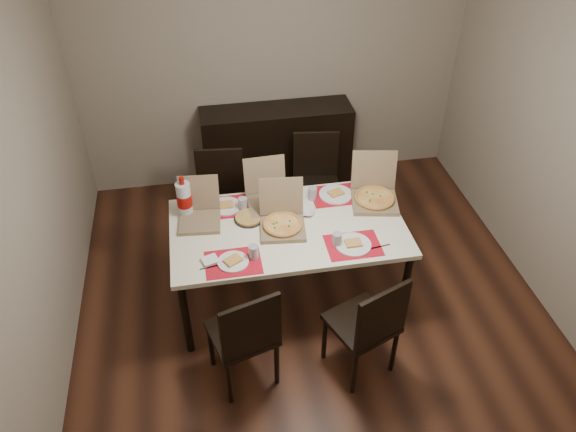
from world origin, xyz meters
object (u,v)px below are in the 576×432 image
object	(u,v)px
chair_near_left	(245,334)
chair_far_right	(316,178)
dining_table	(288,233)
chair_far_left	(221,196)
chair_near_right	(369,324)
soda_bottle	(184,199)
pizza_box_center	(282,221)
dip_bowl	(306,212)
sideboard	(277,149)

from	to	relation	value
chair_near_left	chair_far_right	world-z (taller)	same
dining_table	chair_far_left	distance (m)	0.94
chair_near_right	soda_bottle	bearing A→B (deg)	135.80
dining_table	chair_far_right	xyz separation A→B (m)	(0.44, 0.94, -0.17)
pizza_box_center	dip_bowl	size ratio (longest dim) A/B	3.03
chair_near_right	chair_far_left	size ratio (longest dim) A/B	1.00
dining_table	pizza_box_center	xyz separation A→B (m)	(-0.04, 0.00, 0.12)
chair_near_left	dip_bowl	bearing A→B (deg)	56.84
dining_table	pizza_box_center	size ratio (longest dim) A/B	4.40
chair_near_right	pizza_box_center	distance (m)	1.02
chair_far_left	soda_bottle	distance (m)	0.71
chair_near_right	dip_bowl	bearing A→B (deg)	103.72
pizza_box_center	soda_bottle	xyz separation A→B (m)	(-0.72, 0.28, 0.09)
dining_table	dip_bowl	bearing A→B (deg)	37.61
sideboard	pizza_box_center	xyz separation A→B (m)	(-0.22, -1.61, 0.36)
dining_table	soda_bottle	distance (m)	0.84
chair_near_left	dip_bowl	size ratio (longest dim) A/B	6.89
chair_near_right	chair_far_right	xyz separation A→B (m)	(0.02, 1.80, 0.00)
chair_near_right	sideboard	bearing A→B (deg)	95.51
chair_near_right	soda_bottle	xyz separation A→B (m)	(-1.18, 1.14, 0.39)
dining_table	dip_bowl	xyz separation A→B (m)	(0.17, 0.13, 0.08)
chair_near_left	dip_bowl	world-z (taller)	chair_near_left
chair_far_left	soda_bottle	xyz separation A→B (m)	(-0.30, -0.52, 0.39)
chair_far_left	chair_far_right	size ratio (longest dim) A/B	1.00
dip_bowl	soda_bottle	distance (m)	0.96
pizza_box_center	chair_near_right	bearing A→B (deg)	-62.15
chair_far_left	pizza_box_center	size ratio (longest dim) A/B	2.27
chair_far_right	chair_near_right	bearing A→B (deg)	-90.78
dining_table	chair_near_right	world-z (taller)	chair_near_right
dip_bowl	sideboard	bearing A→B (deg)	89.89
chair_near_right	pizza_box_center	size ratio (longest dim) A/B	2.27
dining_table	chair_far_left	bearing A→B (deg)	120.03
chair_far_left	pizza_box_center	world-z (taller)	pizza_box_center
dining_table	soda_bottle	size ratio (longest dim) A/B	5.13
chair_near_left	chair_far_right	xyz separation A→B (m)	(0.87, 1.74, 0.00)
dining_table	pizza_box_center	world-z (taller)	pizza_box_center
dining_table	chair_near_left	bearing A→B (deg)	-118.70
sideboard	chair_far_left	distance (m)	1.03
pizza_box_center	soda_bottle	bearing A→B (deg)	158.52
sideboard	chair_near_right	size ratio (longest dim) A/B	1.61
chair_near_right	chair_far_right	world-z (taller)	same
sideboard	chair_far_left	world-z (taller)	chair_far_left
chair_near_left	chair_far_left	bearing A→B (deg)	90.99
dip_bowl	soda_bottle	xyz separation A→B (m)	(-0.93, 0.16, 0.13)
chair_near_right	soda_bottle	world-z (taller)	soda_bottle
sideboard	dip_bowl	bearing A→B (deg)	-90.11
pizza_box_center	dining_table	bearing A→B (deg)	-3.53
sideboard	pizza_box_center	distance (m)	1.66
dining_table	chair_near_right	size ratio (longest dim) A/B	1.94
chair_far_right	soda_bottle	distance (m)	1.42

